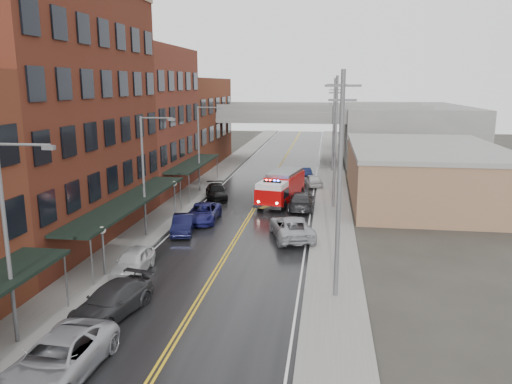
{
  "coord_description": "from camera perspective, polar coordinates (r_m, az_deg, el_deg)",
  "views": [
    {
      "loc": [
        6.55,
        -10.44,
        11.31
      ],
      "look_at": [
        1.1,
        27.25,
        3.0
      ],
      "focal_mm": 35.0,
      "sensor_mm": 36.0,
      "label": 1
    }
  ],
  "objects": [
    {
      "name": "road",
      "position": [
        42.5,
        -0.93,
        -3.11
      ],
      "size": [
        11.0,
        160.0,
        0.02
      ],
      "primitive_type": "cube",
      "color": "black",
      "rests_on": "ground"
    },
    {
      "name": "sidewalk_left",
      "position": [
        44.2,
        -10.33,
        -2.62
      ],
      "size": [
        3.0,
        160.0,
        0.15
      ],
      "primitive_type": "cube",
      "color": "slate",
      "rests_on": "ground"
    },
    {
      "name": "sidewalk_right",
      "position": [
        41.98,
        8.97,
        -3.37
      ],
      "size": [
        3.0,
        160.0,
        0.15
      ],
      "primitive_type": "cube",
      "color": "slate",
      "rests_on": "ground"
    },
    {
      "name": "curb_left",
      "position": [
        43.71,
        -8.27,
        -2.72
      ],
      "size": [
        0.3,
        160.0,
        0.15
      ],
      "primitive_type": "cube",
      "color": "gray",
      "rests_on": "ground"
    },
    {
      "name": "curb_right",
      "position": [
        41.98,
        6.72,
        -3.3
      ],
      "size": [
        0.3,
        160.0,
        0.15
      ],
      "primitive_type": "cube",
      "color": "gray",
      "rests_on": "ground"
    },
    {
      "name": "brick_building_b",
      "position": [
        38.95,
        -22.65,
        7.98
      ],
      "size": [
        9.0,
        20.0,
        18.0
      ],
      "primitive_type": "cube",
      "color": "#552216",
      "rests_on": "ground"
    },
    {
      "name": "brick_building_c",
      "position": [
        54.8,
        -13.15,
        8.01
      ],
      "size": [
        9.0,
        15.0,
        15.0
      ],
      "primitive_type": "cube",
      "color": "maroon",
      "rests_on": "ground"
    },
    {
      "name": "brick_building_far",
      "position": [
        71.46,
        -7.99,
        7.93
      ],
      "size": [
        9.0,
        20.0,
        12.0
      ],
      "primitive_type": "cube",
      "color": "#5F2B19",
      "rests_on": "ground"
    },
    {
      "name": "tan_building",
      "position": [
        52.07,
        18.58,
        1.92
      ],
      "size": [
        14.0,
        22.0,
        5.0
      ],
      "primitive_type": "cube",
      "color": "#8D694C",
      "rests_on": "ground"
    },
    {
      "name": "right_far_block",
      "position": [
        81.58,
        16.38,
        6.67
      ],
      "size": [
        18.0,
        30.0,
        8.0
      ],
      "primitive_type": "cube",
      "color": "slate",
      "rests_on": "ground"
    },
    {
      "name": "awning_1",
      "position": [
        37.21,
        -14.17,
        -0.99
      ],
      "size": [
        2.6,
        18.0,
        3.09
      ],
      "color": "black",
      "rests_on": "ground"
    },
    {
      "name": "awning_2",
      "position": [
        53.49,
        -7.1,
        3.26
      ],
      "size": [
        2.6,
        13.0,
        3.09
      ],
      "color": "black",
      "rests_on": "ground"
    },
    {
      "name": "globe_lamp_1",
      "position": [
        30.78,
        -17.13,
        -5.25
      ],
      "size": [
        0.44,
        0.44,
        3.12
      ],
      "color": "#59595B",
      "rests_on": "ground"
    },
    {
      "name": "globe_lamp_2",
      "position": [
        43.4,
        -9.31,
        0.18
      ],
      "size": [
        0.44,
        0.44,
        3.12
      ],
      "color": "#59595B",
      "rests_on": "ground"
    },
    {
      "name": "street_lamp_0",
      "position": [
        23.43,
        -26.21,
        -4.14
      ],
      "size": [
        2.64,
        0.22,
        9.0
      ],
      "color": "#59595B",
      "rests_on": "ground"
    },
    {
      "name": "street_lamp_1",
      "position": [
        37.35,
        -12.43,
        2.58
      ],
      "size": [
        2.64,
        0.22,
        9.0
      ],
      "color": "#59595B",
      "rests_on": "ground"
    },
    {
      "name": "street_lamp_2",
      "position": [
        52.47,
        -6.31,
        5.53
      ],
      "size": [
        2.64,
        0.22,
        9.0
      ],
      "color": "#59595B",
      "rests_on": "ground"
    },
    {
      "name": "utility_pole_0",
      "position": [
        25.93,
        9.52,
        1.01
      ],
      "size": [
        1.8,
        0.24,
        12.0
      ],
      "color": "#59595B",
      "rests_on": "ground"
    },
    {
      "name": "utility_pole_1",
      "position": [
        45.72,
        9.05,
        5.87
      ],
      "size": [
        1.8,
        0.24,
        12.0
      ],
      "color": "#59595B",
      "rests_on": "ground"
    },
    {
      "name": "utility_pole_2",
      "position": [
        65.63,
        8.86,
        7.79
      ],
      "size": [
        1.8,
        0.24,
        12.0
      ],
      "color": "#59595B",
      "rests_on": "ground"
    },
    {
      "name": "overpass",
      "position": [
        72.93,
        3.09,
        8.11
      ],
      "size": [
        40.0,
        10.0,
        7.5
      ],
      "color": "slate",
      "rests_on": "ground"
    },
    {
      "name": "fire_truck",
      "position": [
        47.85,
        2.86,
        0.59
      ],
      "size": [
        4.5,
        8.46,
        2.96
      ],
      "rotation": [
        0.0,
        0.0,
        -0.2
      ],
      "color": "#B40809",
      "rests_on": "ground"
    },
    {
      "name": "parked_car_left_2",
      "position": [
        21.83,
        -21.74,
        -17.34
      ],
      "size": [
        2.94,
        6.04,
        1.65
      ],
      "primitive_type": "imported",
      "rotation": [
        0.0,
        0.0,
        -0.03
      ],
      "color": "#9FA0A7",
      "rests_on": "ground"
    },
    {
      "name": "parked_car_left_3",
      "position": [
        26.29,
        -16.13,
        -11.86
      ],
      "size": [
        3.21,
        5.58,
        1.52
      ],
      "primitive_type": "imported",
      "rotation": [
        0.0,
        0.0,
        -0.22
      ],
      "color": "#2A2A2D",
      "rests_on": "ground"
    },
    {
      "name": "parked_car_left_4",
      "position": [
        31.39,
        -13.87,
        -7.72
      ],
      "size": [
        1.98,
        4.49,
        1.5
      ],
      "primitive_type": "imported",
      "rotation": [
        0.0,
        0.0,
        0.05
      ],
      "color": "silver",
      "rests_on": "ground"
    },
    {
      "name": "parked_car_left_5",
      "position": [
        38.76,
        -8.34,
        -3.68
      ],
      "size": [
        2.28,
        4.55,
        1.43
      ],
      "primitive_type": "imported",
      "rotation": [
        0.0,
        0.0,
        0.18
      ],
      "color": "black",
      "rests_on": "ground"
    },
    {
      "name": "parked_car_left_6",
      "position": [
        41.89,
        -6.07,
        -2.39
      ],
      "size": [
        2.64,
        5.37,
        1.47
      ],
      "primitive_type": "imported",
      "rotation": [
        0.0,
        0.0,
        0.04
      ],
      "color": "navy",
      "rests_on": "ground"
    },
    {
      "name": "parked_car_left_7",
      "position": [
        49.92,
        -4.56,
        0.02
      ],
      "size": [
        3.31,
        5.32,
        1.44
      ],
      "primitive_type": "imported",
      "rotation": [
        0.0,
        0.0,
        0.28
      ],
      "color": "black",
      "rests_on": "ground"
    },
    {
      "name": "parked_car_right_0",
      "position": [
        37.3,
        4.05,
        -4.04
      ],
      "size": [
        4.17,
        6.46,
        1.65
      ],
      "primitive_type": "imported",
      "rotation": [
        0.0,
        0.0,
        3.4
      ],
      "color": "#9B9DA3",
      "rests_on": "ground"
    },
    {
      "name": "parked_car_right_1",
      "position": [
        45.92,
        5.21,
        -0.98
      ],
      "size": [
        2.26,
        5.49,
        1.59
      ],
      "primitive_type": "imported",
      "rotation": [
        0.0,
        0.0,
        3.15
      ],
      "color": "#2A2B2D",
      "rests_on": "ground"
    },
    {
      "name": "parked_car_right_2",
      "position": [
        56.16,
        6.44,
        1.34
      ],
      "size": [
        2.68,
        4.38,
        1.39
      ],
      "primitive_type": "imported",
      "rotation": [
        0.0,
        0.0,
        3.41
      ],
      "color": "silver",
      "rests_on": "ground"
    },
    {
      "name": "parked_car_right_3",
      "position": [
        59.25,
        5.25,
        2.07
      ],
      "size": [
        2.9,
        5.31,
        1.66
      ],
      "primitive_type": "imported",
      "rotation": [
        0.0,
        0.0,
        3.38
      ],
      "color": "black",
      "rests_on": "ground"
    }
  ]
}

